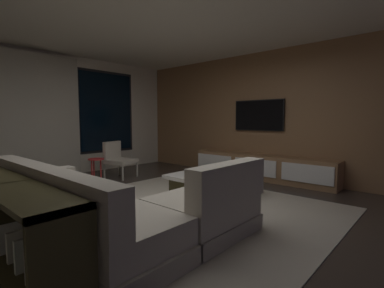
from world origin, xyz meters
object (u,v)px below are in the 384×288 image
Objects in this scene: sectional_couch at (115,212)px; mounted_tv at (259,115)px; console_table_behind_couch at (9,221)px; coffee_table at (212,185)px; book_stack_on_coffee_table at (213,171)px; media_console at (262,168)px; side_stool at (96,163)px; accent_chair_near_window at (118,157)px.

mounted_tv reaches higher than sectional_couch.
coffee_table is at bearing 2.87° from console_table_behind_couch.
media_console reaches higher than book_stack_on_coffee_table.
side_stool reaches higher than book_stack_on_coffee_table.
sectional_couch reaches higher than side_stool.
coffee_table is 0.55× the size of console_table_behind_couch.
media_console is 4.64m from console_table_behind_couch.
media_console is 2.70× the size of mounted_tv.
accent_chair_near_window is at bearing 43.35° from console_table_behind_couch.
sectional_couch reaches higher than console_table_behind_couch.
book_stack_on_coffee_table is 1.57m from media_console.
console_table_behind_couch is (-2.27, -2.65, 0.04)m from side_stool.
console_table_behind_couch is (-2.93, -0.15, 0.23)m from coffee_table.
book_stack_on_coffee_table is 0.24× the size of mounted_tv.
sectional_couch reaches higher than coffee_table.
mounted_tv reaches higher than console_table_behind_couch.
media_console is at bearing -52.72° from accent_chair_near_window.
book_stack_on_coffee_table is 0.09× the size of media_console.
book_stack_on_coffee_table is at bearing 4.30° from console_table_behind_couch.
coffee_table is 4.19× the size of book_stack_on_coffee_table.
side_stool is 3.48m from console_table_behind_couch.
coffee_table is 1.71m from media_console.
sectional_couch is at bearing -8.27° from console_table_behind_couch.
book_stack_on_coffee_table is at bearing -176.58° from mounted_tv.
book_stack_on_coffee_table is at bearing 30.16° from coffee_table.
mounted_tv is at bearing 3.42° from book_stack_on_coffee_table.
accent_chair_near_window is (-0.32, 2.37, 0.05)m from book_stack_on_coffee_table.
sectional_couch reaches higher than accent_chair_near_window.
sectional_couch is at bearing -124.00° from accent_chair_near_window.
accent_chair_near_window reaches higher than console_table_behind_couch.
mounted_tv is (1.74, 0.10, 0.96)m from book_stack_on_coffee_table.
accent_chair_near_window is (1.85, 2.74, 0.14)m from sectional_couch.
mounted_tv is (3.91, 0.47, 1.06)m from sectional_couch.
accent_chair_near_window reaches higher than coffee_table.
side_stool is at bearing 133.37° from media_console.
sectional_couch is at bearing -115.96° from side_stool.
mounted_tv is at bearing -42.17° from side_stool.
media_console is 1.13m from mounted_tv.
coffee_table is 1.49× the size of accent_chair_near_window.
book_stack_on_coffee_table is (0.15, 0.08, 0.20)m from coffee_table.
sectional_couch is 2.20m from book_stack_on_coffee_table.
side_stool is (1.35, 2.78, 0.08)m from sectional_couch.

